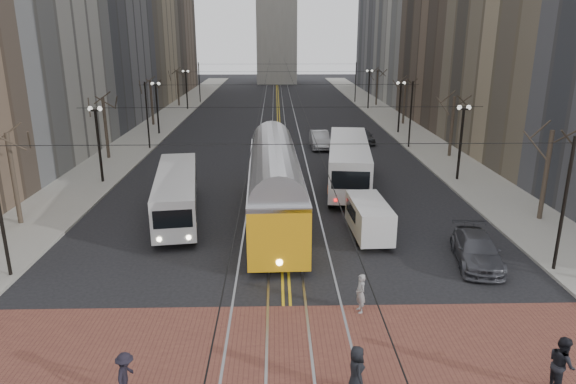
{
  "coord_description": "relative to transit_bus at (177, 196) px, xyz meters",
  "views": [
    {
      "loc": [
        -0.42,
        -20.15,
        10.92
      ],
      "look_at": [
        0.21,
        5.59,
        3.0
      ],
      "focal_mm": 32.0,
      "sensor_mm": 36.0,
      "label": 1
    }
  ],
  "objects": [
    {
      "name": "crosswalk_band",
      "position": [
        6.55,
        -14.21,
        -1.4
      ],
      "size": [
        25.0,
        6.0,
        0.01
      ],
      "primitive_type": "cube",
      "color": "brown",
      "rests_on": "ground"
    },
    {
      "name": "lamp_posts",
      "position": [
        6.55,
        18.54,
        1.4
      ],
      "size": [
        27.6,
        57.2,
        5.6
      ],
      "color": "black",
      "rests_on": "ground"
    },
    {
      "name": "ground",
      "position": [
        6.55,
        -10.21,
        -1.4
      ],
      "size": [
        260.0,
        260.0,
        0.0
      ],
      "primitive_type": "plane",
      "color": "black",
      "rests_on": "ground"
    },
    {
      "name": "trolley_wires",
      "position": [
        6.55,
        24.63,
        2.37
      ],
      "size": [
        25.96,
        120.0,
        6.6
      ],
      "color": "black",
      "rests_on": "ground"
    },
    {
      "name": "pedestrian_a",
      "position": [
        8.61,
        -16.71,
        -0.56
      ],
      "size": [
        0.58,
        0.85,
        1.67
      ],
      "primitive_type": "imported",
      "rotation": [
        0.0,
        0.0,
        1.64
      ],
      "color": "black",
      "rests_on": "crosswalk_band"
    },
    {
      "name": "sidewalk_right",
      "position": [
        21.55,
        34.79,
        -1.33
      ],
      "size": [
        5.0,
        140.0,
        0.15
      ],
      "primitive_type": "cube",
      "color": "gray",
      "rests_on": "ground"
    },
    {
      "name": "sedan_grey",
      "position": [
        15.29,
        22.48,
        -0.67
      ],
      "size": [
        2.25,
        4.48,
        1.46
      ],
      "primitive_type": "imported",
      "rotation": [
        0.0,
        0.0,
        0.13
      ],
      "color": "#3F4147",
      "rests_on": "ground"
    },
    {
      "name": "rear_bus",
      "position": [
        11.55,
        6.62,
        0.26
      ],
      "size": [
        4.29,
        13.01,
        3.33
      ],
      "primitive_type": "cube",
      "rotation": [
        0.0,
        0.0,
        -0.12
      ],
      "color": "silver",
      "rests_on": "ground"
    },
    {
      "name": "centre_lines",
      "position": [
        6.55,
        34.79,
        -1.39
      ],
      "size": [
        0.42,
        130.0,
        0.01
      ],
      "primitive_type": "cube",
      "color": "gold",
      "rests_on": "ground"
    },
    {
      "name": "transit_bus",
      "position": [
        0.0,
        0.0,
        0.0
      ],
      "size": [
        3.95,
        11.43,
        2.8
      ],
      "primitive_type": "cube",
      "rotation": [
        0.0,
        0.0,
        0.15
      ],
      "color": "#BDBDBD",
      "rests_on": "ground"
    },
    {
      "name": "sidewalk_left",
      "position": [
        -8.45,
        34.79,
        -1.33
      ],
      "size": [
        5.0,
        140.0,
        0.15
      ],
      "primitive_type": "cube",
      "color": "gray",
      "rests_on": "ground"
    },
    {
      "name": "sedan_silver",
      "position": [
        10.55,
        20.21,
        -0.57
      ],
      "size": [
        1.88,
        5.09,
        1.66
      ],
      "primitive_type": "imported",
      "rotation": [
        0.0,
        0.0,
        0.03
      ],
      "color": "#9A9CA1",
      "rests_on": "ground"
    },
    {
      "name": "streetcar_rails",
      "position": [
        6.55,
        34.79,
        -1.4
      ],
      "size": [
        4.8,
        130.0,
        0.02
      ],
      "primitive_type": "cube",
      "color": "gray",
      "rests_on": "ground"
    },
    {
      "name": "pedestrian_c",
      "position": [
        15.11,
        -16.71,
        -0.43
      ],
      "size": [
        0.76,
        0.96,
        1.91
      ],
      "primitive_type": "imported",
      "rotation": [
        0.0,
        0.0,
        1.53
      ],
      "color": "black",
      "rests_on": "crosswalk_band"
    },
    {
      "name": "street_trees",
      "position": [
        6.55,
        25.04,
        1.4
      ],
      "size": [
        31.68,
        53.28,
        5.6
      ],
      "color": "#382D23",
      "rests_on": "ground"
    },
    {
      "name": "sedan_parked",
      "position": [
        16.05,
        -7.18,
        -0.68
      ],
      "size": [
        2.84,
        5.24,
        1.44
      ],
      "primitive_type": "imported",
      "rotation": [
        0.0,
        0.0,
        -0.17
      ],
      "color": "#3F4147",
      "rests_on": "ground"
    },
    {
      "name": "pedestrian_d",
      "position": [
        1.42,
        -16.71,
        -0.61
      ],
      "size": [
        0.62,
        1.03,
        1.56
      ],
      "primitive_type": "imported",
      "rotation": [
        0.0,
        0.0,
        1.53
      ],
      "color": "black",
      "rests_on": "crosswalk_band"
    },
    {
      "name": "pedestrian_b",
      "position": [
        9.54,
        -11.71,
        -0.56
      ],
      "size": [
        0.51,
        0.67,
        1.65
      ],
      "primitive_type": "imported",
      "rotation": [
        0.0,
        0.0,
        4.92
      ],
      "color": "gray",
      "rests_on": "crosswalk_band"
    },
    {
      "name": "cargo_van",
      "position": [
        11.29,
        -3.7,
        -0.35
      ],
      "size": [
        2.03,
        4.83,
        2.1
      ],
      "primitive_type": "cube",
      "rotation": [
        0.0,
        0.0,
        0.04
      ],
      "color": "silver",
      "rests_on": "ground"
    },
    {
      "name": "streetcar",
      "position": [
        6.05,
        -0.83,
        0.47
      ],
      "size": [
        3.37,
        15.99,
        3.75
      ],
      "primitive_type": "cube",
      "rotation": [
        0.0,
        0.0,
        0.03
      ],
      "color": "orange",
      "rests_on": "ground"
    }
  ]
}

